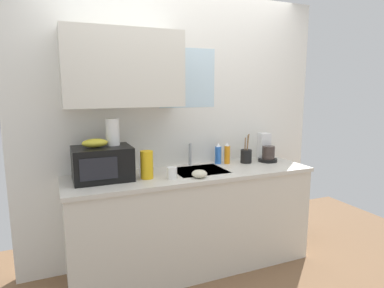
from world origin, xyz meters
name	(u,v)px	position (x,y,z in m)	size (l,w,h in m)	color
kitchen_wall_assembly	(168,117)	(-0.11, 0.31, 1.36)	(2.97, 0.42, 2.50)	white
counter_unit	(192,219)	(0.00, 0.00, 0.46)	(2.20, 0.63, 0.90)	silver
sink_faucet	(190,154)	(0.08, 0.24, 1.01)	(0.03, 0.03, 0.21)	#B2B5BA
microwave	(102,163)	(-0.76, 0.05, 1.04)	(0.46, 0.35, 0.27)	black
banana_bunch	(95,143)	(-0.81, 0.05, 1.20)	(0.20, 0.11, 0.07)	gold
paper_towel_roll	(113,132)	(-0.66, 0.10, 1.28)	(0.11, 0.11, 0.22)	white
coffee_maker	(266,151)	(0.86, 0.11, 1.00)	(0.19, 0.21, 0.28)	black
dish_soap_bottle_blue	(218,154)	(0.36, 0.20, 1.00)	(0.06, 0.06, 0.20)	blue
dish_soap_bottle_orange	(227,154)	(0.44, 0.16, 1.00)	(0.06, 0.06, 0.21)	orange
cereal_canister	(147,165)	(-0.42, -0.05, 1.01)	(0.10, 0.10, 0.23)	gold
mug_white	(172,173)	(-0.24, -0.14, 0.95)	(0.08, 0.08, 0.10)	white
utensil_crock	(246,156)	(0.63, 0.12, 0.97)	(0.11, 0.11, 0.29)	black
small_bowl	(199,174)	(-0.02, -0.20, 0.93)	(0.13, 0.13, 0.07)	beige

